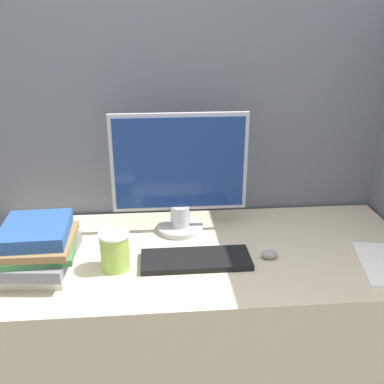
# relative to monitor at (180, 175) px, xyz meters

# --- Properties ---
(cubicle_panel_rear) EXTENTS (1.91, 0.04, 1.74)m
(cubicle_panel_rear) POSITION_rel_monitor_xyz_m (0.07, 0.21, -0.08)
(cubicle_panel_rear) COLOR slate
(cubicle_panel_rear) RESTS_ON ground_plane
(desk) EXTENTS (1.51, 0.68, 0.72)m
(desk) POSITION_rel_monitor_xyz_m (0.07, -0.17, -0.58)
(desk) COLOR beige
(desk) RESTS_ON ground_plane
(monitor) EXTENTS (0.50, 0.18, 0.45)m
(monitor) POSITION_rel_monitor_xyz_m (0.00, 0.00, 0.00)
(monitor) COLOR #B7B7BC
(monitor) RESTS_ON desk
(keyboard) EXTENTS (0.36, 0.15, 0.02)m
(keyboard) POSITION_rel_monitor_xyz_m (0.04, -0.25, -0.21)
(keyboard) COLOR black
(keyboard) RESTS_ON desk
(mouse) EXTENTS (0.06, 0.04, 0.03)m
(mouse) POSITION_rel_monitor_xyz_m (0.29, -0.24, -0.21)
(mouse) COLOR gray
(mouse) RESTS_ON desk
(coffee_cup) EXTENTS (0.10, 0.10, 0.13)m
(coffee_cup) POSITION_rel_monitor_xyz_m (-0.23, -0.26, -0.16)
(coffee_cup) COLOR #8CB247
(coffee_cup) RESTS_ON desk
(book_stack) EXTENTS (0.26, 0.30, 0.17)m
(book_stack) POSITION_rel_monitor_xyz_m (-0.47, -0.25, -0.14)
(book_stack) COLOR silver
(book_stack) RESTS_ON desk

